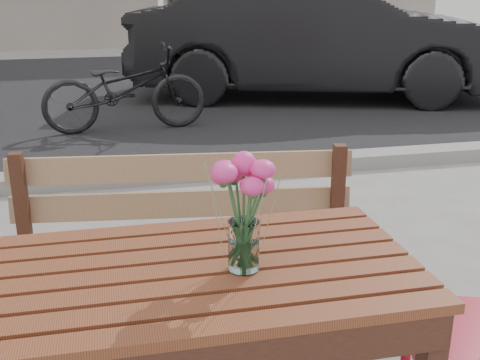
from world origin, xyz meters
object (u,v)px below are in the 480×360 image
(main_table, at_px, (207,304))
(main_vase, at_px, (244,198))
(parked_car, at_px, (316,37))
(bicycle, at_px, (125,89))

(main_table, xyz_separation_m, main_vase, (0.10, -0.04, 0.35))
(main_table, height_order, parked_car, parked_car)
(main_vase, height_order, bicycle, main_vase)
(main_table, bearing_deg, main_vase, -21.62)
(parked_car, xyz_separation_m, bicycle, (-2.60, -1.34, -0.35))
(main_table, distance_m, parked_car, 6.70)
(main_table, xyz_separation_m, bicycle, (-0.07, 4.86, -0.20))
(main_vase, relative_size, bicycle, 0.21)
(parked_car, height_order, bicycle, parked_car)
(main_table, distance_m, main_vase, 0.37)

